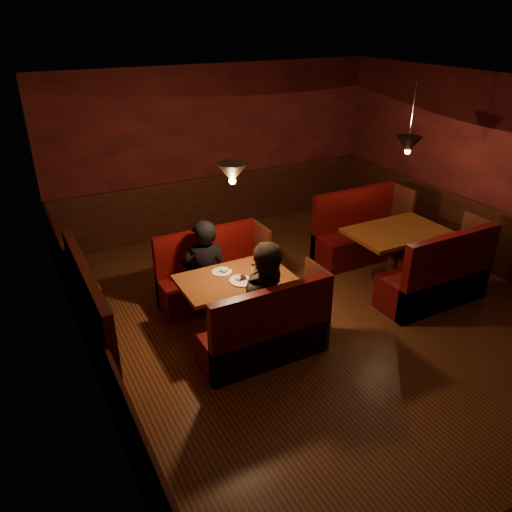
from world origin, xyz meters
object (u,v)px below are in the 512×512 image
second_bench_near (438,281)px  diner_b (271,285)px  second_table (395,243)px  diner_a (204,255)px  second_bench_far (359,236)px  main_table (236,289)px  main_bench_far (213,279)px  main_bench_near (267,336)px

second_bench_near → diner_b: bearing=175.7°
second_table → diner_a: diner_a is taller
diner_a → diner_b: bearing=118.8°
second_bench_far → diner_a: diner_a is taller
main_table → second_table: main_table is taller
second_bench_near → diner_a: size_ratio=0.94×
main_table → second_bench_near: 2.80m
main_bench_far → second_bench_far: bearing=2.8°
main_bench_far → second_table: 2.74m
second_bench_far → diner_a: size_ratio=0.94×
main_bench_far → second_table: main_bench_far is taller
main_bench_far → main_table: bearing=-91.2°
main_bench_near → second_bench_far: 3.15m
main_table → diner_a: (-0.18, 0.56, 0.27)m
main_bench_far → second_bench_near: second_bench_near is taller
second_table → second_bench_far: (0.03, 0.85, -0.24)m
main_bench_far → diner_b: bearing=-84.1°
second_bench_near → diner_a: diner_a is taller
main_bench_far → second_table: size_ratio=1.06×
main_bench_near → diner_a: diner_a is taller
main_bench_near → second_table: main_bench_near is taller
main_table → diner_b: bearing=-75.2°
main_bench_far → second_table: (2.63, -0.72, 0.27)m
second_table → diner_a: size_ratio=0.85×
main_table → second_bench_near: second_bench_near is taller
second_bench_far → main_bench_near: bearing=-147.7°
second_bench_near → diner_b: 2.57m
main_table → second_bench_near: (2.67, -0.79, -0.21)m
main_bench_near → second_bench_near: bearing=-0.4°
main_table → diner_b: size_ratio=0.79×
main_bench_near → diner_a: bearing=98.2°
main_table → diner_b: 0.69m
main_bench_far → diner_b: diner_b is taller
second_bench_far → diner_a: bearing=-173.1°
second_bench_near → second_bench_far: bearing=90.0°
diner_a → second_bench_near: bearing=167.3°
main_bench_near → main_bench_far: bearing=90.0°
main_table → second_table: (2.64, 0.06, 0.03)m
second_bench_far → diner_a: (-2.85, -0.35, 0.47)m
second_bench_near → second_table: bearing=92.2°
main_table → diner_b: (0.16, -0.60, 0.30)m
second_bench_near → diner_a: (-2.85, 1.35, 0.47)m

